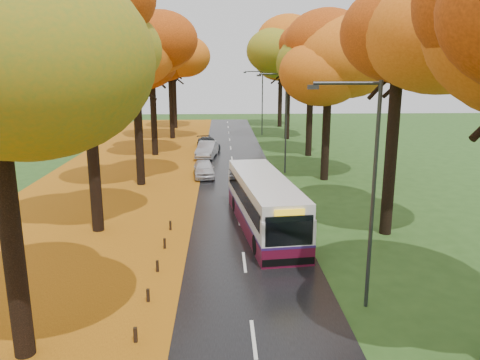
{
  "coord_description": "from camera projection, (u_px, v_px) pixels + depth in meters",
  "views": [
    {
      "loc": [
        -0.95,
        -7.16,
        8.39
      ],
      "look_at": [
        0.0,
        16.83,
        2.6
      ],
      "focal_mm": 35.0,
      "sensor_mm": 36.0,
      "label": 1
    }
  ],
  "objects": [
    {
      "name": "leaf_drift",
      "position": [
        192.0,
        188.0,
        33.12
      ],
      "size": [
        0.9,
        90.0,
        0.01
      ],
      "primitive_type": "cube",
      "color": "#C37614",
      "rests_on": "road"
    },
    {
      "name": "trees_left",
      "position": [
        132.0,
        51.0,
        32.73
      ],
      "size": [
        9.2,
        74.0,
        13.88
      ],
      "color": "black",
      "rests_on": "ground"
    },
    {
      "name": "streetlamp_far",
      "position": [
        260.0,
        98.0,
        58.52
      ],
      "size": [
        2.45,
        0.18,
        8.0
      ],
      "color": "#333538",
      "rests_on": "ground"
    },
    {
      "name": "road",
      "position": [
        235.0,
        188.0,
        33.24
      ],
      "size": [
        6.5,
        90.0,
        0.04
      ],
      "primitive_type": "cube",
      "color": "black",
      "rests_on": "ground"
    },
    {
      "name": "car_white",
      "position": [
        204.0,
        169.0,
        36.52
      ],
      "size": [
        1.86,
        3.97,
        1.32
      ],
      "primitive_type": "imported",
      "rotation": [
        0.0,
        0.0,
        0.08
      ],
      "color": "silver",
      "rests_on": "road"
    },
    {
      "name": "car_silver",
      "position": [
        207.0,
        149.0,
        44.48
      ],
      "size": [
        2.2,
        4.71,
        1.49
      ],
      "primitive_type": "imported",
      "rotation": [
        0.0,
        0.0,
        -0.14
      ],
      "color": "gray",
      "rests_on": "road"
    },
    {
      "name": "leaf_verge",
      "position": [
        108.0,
        190.0,
        32.9
      ],
      "size": [
        12.0,
        90.0,
        0.02
      ],
      "primitive_type": "cube",
      "color": "#80420B",
      "rests_on": "ground"
    },
    {
      "name": "streetlamp_mid",
      "position": [
        283.0,
        115.0,
        37.15
      ],
      "size": [
        2.45,
        0.18,
        8.0
      ],
      "color": "#333538",
      "rests_on": "ground"
    },
    {
      "name": "centre_line",
      "position": [
        235.0,
        188.0,
        33.24
      ],
      "size": [
        0.12,
        90.0,
        0.01
      ],
      "primitive_type": "cube",
      "color": "silver",
      "rests_on": "road"
    },
    {
      "name": "trees_right",
      "position": [
        336.0,
        49.0,
        33.11
      ],
      "size": [
        9.3,
        74.2,
        13.96
      ],
      "color": "black",
      "rests_on": "ground"
    },
    {
      "name": "bus",
      "position": [
        264.0,
        202.0,
        24.64
      ],
      "size": [
        3.58,
        10.62,
        2.74
      ],
      "rotation": [
        0.0,
        0.0,
        0.12
      ],
      "color": "#520C23",
      "rests_on": "road"
    },
    {
      "name": "car_dark",
      "position": [
        208.0,
        143.0,
        49.06
      ],
      "size": [
        2.85,
        4.44,
        1.2
      ],
      "primitive_type": "imported",
      "rotation": [
        0.0,
        0.0,
        0.31
      ],
      "color": "black",
      "rests_on": "road"
    },
    {
      "name": "bollard_row",
      "position": [
        127.0,
        360.0,
        13.32
      ],
      "size": [
        0.11,
        23.51,
        0.52
      ],
      "color": "black",
      "rests_on": "ground"
    },
    {
      "name": "streetlamp_near",
      "position": [
        367.0,
        179.0,
        15.78
      ],
      "size": [
        2.45,
        0.18,
        8.0
      ],
      "color": "#333538",
      "rests_on": "ground"
    }
  ]
}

